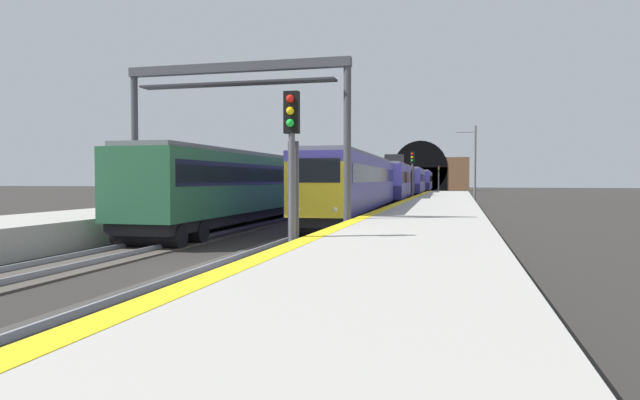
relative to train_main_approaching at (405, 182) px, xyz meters
The scene contains 13 objects.
ground_plane 47.86m from the train_main_approaching, behind, with size 320.00×320.00×0.00m, color #282623.
platform_right 48.05m from the train_main_approaching, behind, with size 112.00×4.86×1.06m, color #9E9B93.
platform_right_edge_strip 47.88m from the train_main_approaching, behind, with size 112.00×0.50×0.01m, color yellow.
track_main_line 47.86m from the train_main_approaching, behind, with size 160.00×2.91×0.21m.
track_adjacent_line 48.13m from the train_main_approaching, behind, with size 160.00×2.82×0.21m.
train_main_approaching is the anchor object (origin of this frame).
train_adjacent_platform 15.69m from the train_main_approaching, 160.96° to the left, with size 60.14×3.05×3.87m.
railway_signal_near 48.53m from the train_main_approaching, behind, with size 0.39×0.38×4.71m.
railway_signal_mid 11.94m from the train_main_approaching, behind, with size 0.39×0.38×4.95m.
railway_signal_far 53.25m from the train_main_approaching, ahead, with size 0.39×0.38×5.21m.
overhead_signal_gantry 41.82m from the train_main_approaching, behind, with size 0.70×9.08×7.00m.
tunnel_portal 64.02m from the train_main_approaching, ahead, with size 2.36×20.92×11.72m.
catenary_mast_near 9.52m from the train_main_approaching, 129.10° to the right, with size 0.22×1.91×7.65m.
Camera 1 is at (-14.17, -5.88, 2.52)m, focal length 31.50 mm.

